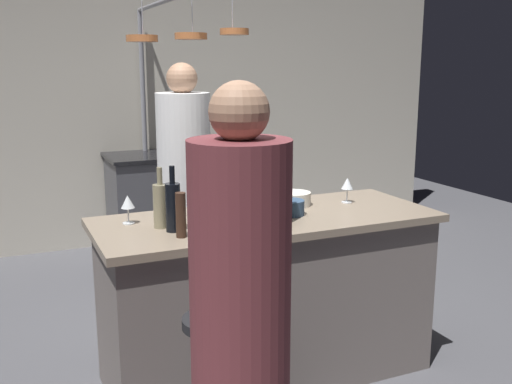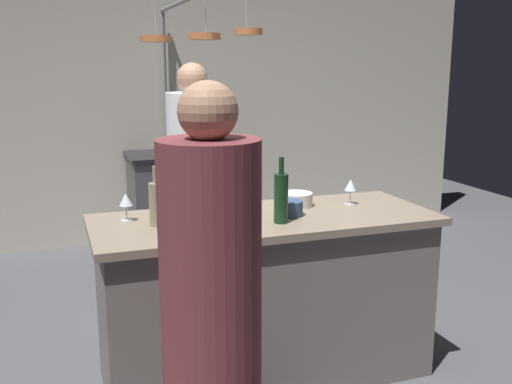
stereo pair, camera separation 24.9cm
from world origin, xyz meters
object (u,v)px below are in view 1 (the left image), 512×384
at_px(wine_glass_near_right_guest, 196,213).
at_px(mixing_bowl_blue, 291,208).
at_px(potted_plant, 382,232).
at_px(pepper_mill, 181,215).
at_px(guest_left, 241,338).
at_px(mixing_bowl_ceramic, 294,199).
at_px(wine_bottle_dark, 173,206).
at_px(wine_glass_by_chef, 347,185).
at_px(chef, 185,199).
at_px(wine_bottle_white, 161,205).
at_px(wine_glass_near_left_guest, 128,203).
at_px(stove_range, 154,202).
at_px(wine_bottle_red, 285,197).

bearing_deg(wine_glass_near_right_guest, mixing_bowl_blue, 14.69).
distance_m(potted_plant, pepper_mill, 2.68).
bearing_deg(guest_left, mixing_bowl_ceramic, 54.91).
relative_size(guest_left, wine_bottle_dark, 5.15).
distance_m(potted_plant, wine_bottle_dark, 2.64).
xyz_separation_m(wine_bottle_dark, wine_glass_by_chef, (1.08, 0.17, -0.02)).
bearing_deg(wine_bottle_dark, mixing_bowl_blue, 4.32).
relative_size(chef, wine_bottle_dark, 5.34).
relative_size(guest_left, wine_glass_by_chef, 11.19).
height_order(wine_bottle_white, wine_glass_near_left_guest, wine_bottle_white).
relative_size(pepper_mill, mixing_bowl_blue, 1.46).
height_order(stove_range, wine_glass_by_chef, wine_glass_by_chef).
xyz_separation_m(mixing_bowl_ceramic, mixing_bowl_blue, (-0.12, -0.19, 0.00)).
bearing_deg(wine_bottle_dark, guest_left, -91.90).
height_order(guest_left, wine_bottle_dark, guest_left).
xyz_separation_m(chef, wine_bottle_dark, (-0.40, -1.13, 0.24)).
height_order(wine_bottle_dark, mixing_bowl_blue, wine_bottle_dark).
distance_m(stove_range, guest_left, 3.49).
distance_m(chef, wine_bottle_dark, 1.22).
height_order(potted_plant, mixing_bowl_ceramic, mixing_bowl_ceramic).
relative_size(guest_left, potted_plant, 3.14).
bearing_deg(mixing_bowl_blue, guest_left, -125.57).
relative_size(wine_glass_near_right_guest, wine_glass_by_chef, 1.00).
bearing_deg(guest_left, wine_bottle_white, 90.40).
height_order(guest_left, wine_bottle_white, guest_left).
distance_m(wine_bottle_white, wine_glass_near_right_guest, 0.22).
bearing_deg(stove_range, wine_bottle_red, -89.35).
distance_m(guest_left, wine_glass_near_left_guest, 1.16).
xyz_separation_m(chef, wine_bottle_red, (0.16, -1.19, 0.25)).
bearing_deg(mixing_bowl_blue, pepper_mill, -166.08).
bearing_deg(wine_glass_near_right_guest, wine_bottle_dark, 128.85).
bearing_deg(guest_left, wine_bottle_dark, 88.10).
distance_m(potted_plant, wine_bottle_red, 2.24).
distance_m(guest_left, wine_bottle_white, 1.03).
relative_size(potted_plant, pepper_mill, 2.48).
relative_size(mixing_bowl_ceramic, mixing_bowl_blue, 1.29).
distance_m(stove_range, chef, 1.45).
relative_size(chef, potted_plant, 3.25).
bearing_deg(wine_bottle_dark, stove_range, 78.13).
distance_m(stove_range, mixing_bowl_ceramic, 2.35).
bearing_deg(wine_bottle_dark, chef, 70.32).
bearing_deg(wine_glass_near_left_guest, wine_glass_near_right_guest, -52.30).
bearing_deg(potted_plant, wine_glass_near_right_guest, -146.12).
bearing_deg(wine_bottle_white, mixing_bowl_blue, -3.19).
relative_size(wine_bottle_red, wine_bottle_white, 1.12).
bearing_deg(wine_bottle_white, wine_glass_near_right_guest, -57.95).
bearing_deg(potted_plant, stove_range, 143.35).
bearing_deg(pepper_mill, wine_bottle_white, 101.75).
bearing_deg(wine_bottle_red, stove_range, 90.65).
bearing_deg(wine_bottle_red, pepper_mill, -175.50).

